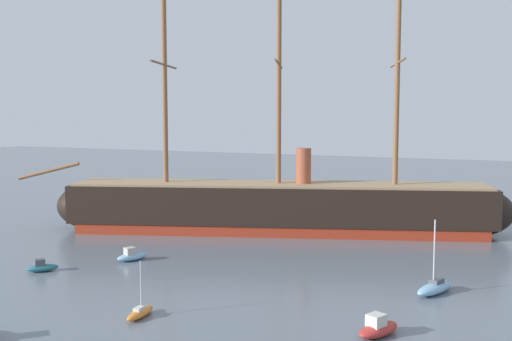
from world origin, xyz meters
TOP-DOWN VIEW (x-y plane):
  - tall_ship at (-5.12, 55.32)m, footprint 66.06×27.35m
  - sailboat_near_centre at (-2.16, 18.59)m, footprint 1.30×3.59m
  - motorboat_mid_left at (-19.60, 26.12)m, footprint 3.12×3.21m
  - motorboat_mid_right at (16.19, 22.41)m, footprint 3.21×4.36m
  - motorboat_alongside_bow at (-13.93, 33.76)m, footprint 2.85×3.87m
  - sailboat_alongside_stern at (18.54, 34.90)m, footprint 3.47×5.46m
  - dinghy_far_left at (-26.43, 56.47)m, footprint 2.02×2.13m
  - dinghy_distant_centre at (0.97, 64.00)m, footprint 1.91×1.07m

SIDE VIEW (x-z plane):
  - dinghy_distant_centre at x=0.97m, z-range 0.00..0.43m
  - dinghy_far_left at x=-26.43m, z-range 0.00..0.49m
  - sailboat_near_centre at x=-2.16m, z-range -1.91..2.68m
  - motorboat_mid_left at x=-19.60m, z-range -0.20..1.13m
  - motorboat_alongside_bow at x=-13.93m, z-range -0.22..1.28m
  - sailboat_alongside_stern at x=18.54m, z-range -2.85..4.00m
  - motorboat_mid_right at x=16.19m, z-range -0.25..1.44m
  - tall_ship at x=-5.12m, z-range -12.87..20.05m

